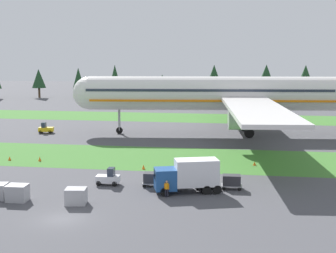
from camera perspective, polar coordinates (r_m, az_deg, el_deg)
ground_plane at (r=45.66m, az=-12.24°, el=-10.44°), size 400.00×400.00×0.00m
grass_strip_near at (r=70.06m, az=-4.55°, el=-3.56°), size 320.00×15.73×0.01m
grass_strip_far at (r=112.20m, az=0.50°, el=1.07°), size 320.00×15.73×0.01m
airliner at (r=88.88m, az=7.81°, el=3.83°), size 58.78×72.53×20.81m
baggage_tug at (r=55.68m, az=-6.93°, el=-5.95°), size 2.64×1.38×1.97m
cargo_dolly_lead at (r=54.70m, az=-1.79°, el=-6.04°), size 2.25×1.57×1.55m
cargo_dolly_second at (r=54.36m, az=1.25°, el=-6.13°), size 2.25×1.57×1.55m
cargo_dolly_third at (r=54.16m, az=4.33°, el=-6.21°), size 2.25×1.57×1.55m
cargo_dolly_fourth at (r=54.13m, az=7.41°, el=-6.27°), size 2.25×1.57×1.55m
catering_truck at (r=52.10m, az=2.34°, el=-5.62°), size 7.32×4.22×3.58m
pushback_tractor at (r=93.06m, az=-14.04°, el=-0.25°), size 2.73×1.58×1.97m
ground_crew_marshaller at (r=50.77m, az=-0.16°, el=-7.17°), size 0.54×0.36×1.74m
uld_container_1 at (r=51.67m, az=-17.10°, el=-7.40°), size 2.05×1.66×1.67m
uld_container_2 at (r=49.34m, az=-10.64°, el=-7.97°), size 2.19×1.84×1.59m
taxiway_marker_0 at (r=65.76m, az=10.03°, el=-4.25°), size 0.44×0.44×0.52m
taxiway_marker_1 at (r=62.73m, az=-2.86°, el=-4.73°), size 0.44×0.44×0.57m
taxiway_marker_2 at (r=69.47m, az=-14.68°, el=-3.66°), size 0.44×0.44×0.64m
taxiway_marker_3 at (r=71.17m, az=-17.93°, el=-3.54°), size 0.44×0.44×0.56m
distant_tree_line at (r=150.30m, az=7.01°, el=5.57°), size 188.73×10.69×12.38m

